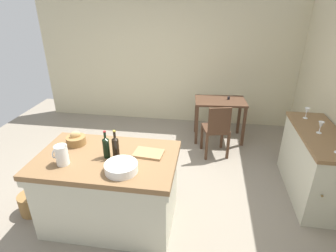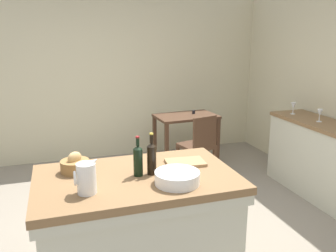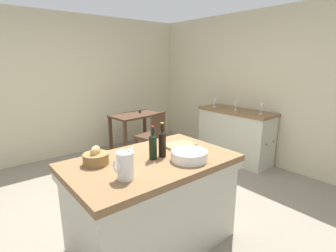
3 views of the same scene
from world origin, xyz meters
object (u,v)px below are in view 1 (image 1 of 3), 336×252
island_table (110,187)px  wicker_hamper (32,203)px  side_cabinet (313,164)px  bread_basket (76,140)px  writing_desk (220,107)px  cutting_board (149,153)px  wine_glass_left (321,125)px  wooden_chair (217,129)px  wine_glass_middle (307,111)px  wash_bowl (121,167)px  wine_bottle_amber (106,147)px  wine_bottle_dark (116,147)px  pitcher (62,155)px

island_table → wicker_hamper: size_ratio=5.17×
side_cabinet → bread_basket: bread_basket is taller
writing_desk → wicker_hamper: bearing=-134.7°
writing_desk → cutting_board: cutting_board is taller
wine_glass_left → writing_desk: bearing=129.0°
island_table → side_cabinet: side_cabinet is taller
island_table → wooden_chair: (1.23, 1.68, 0.02)m
island_table → wine_glass_middle: bearing=28.8°
cutting_board → wicker_hamper: cutting_board is taller
wash_bowl → wine_bottle_amber: (-0.23, 0.23, 0.08)m
island_table → wicker_hamper: island_table is taller
bread_basket → wine_glass_left: (2.89, 0.66, 0.08)m
writing_desk → wicker_hamper: size_ratio=3.18×
side_cabinet → wicker_hamper: 3.64m
wooden_chair → wine_glass_middle: bearing=-16.4°
side_cabinet → writing_desk: 1.88m
writing_desk → wine_bottle_dark: (-1.16, -2.32, 0.38)m
pitcher → bread_basket: 0.42m
writing_desk → pitcher: pitcher is taller
side_cabinet → wine_bottle_amber: wine_bottle_amber is taller
side_cabinet → wooden_chair: bearing=147.1°
pitcher → wine_bottle_dark: (0.51, 0.19, 0.02)m
side_cabinet → wicker_hamper: side_cabinet is taller
wash_bowl → wine_glass_left: size_ratio=2.16×
pitcher → wine_bottle_amber: (0.40, 0.20, 0.02)m
wine_bottle_amber → wine_glass_left: 2.59m
wine_glass_middle → wicker_hamper: wine_glass_middle is taller
island_table → side_cabinet: size_ratio=1.11×
bread_basket → wine_bottle_dark: wine_bottle_dark is taller
writing_desk → wash_bowl: size_ratio=2.87×
cutting_board → wine_bottle_amber: (-0.43, -0.12, 0.11)m
writing_desk → wicker_hamper: 3.34m
wash_bowl → wine_glass_middle: (2.17, 1.57, 0.10)m
island_table → wash_bowl: (0.25, -0.24, 0.45)m
wooden_chair → wine_bottle_dark: wine_bottle_dark is taller
wooden_chair → wine_glass_left: wine_glass_left is taller
side_cabinet → pitcher: pitcher is taller
wicker_hamper → wash_bowl: bearing=-9.1°
writing_desk → wine_glass_left: size_ratio=6.20×
writing_desk → wine_bottle_dark: 2.62m
writing_desk → pitcher: size_ratio=3.67×
pitcher → wine_glass_middle: pitcher is taller
writing_desk → wash_bowl: (-1.04, -2.55, 0.29)m
wooden_chair → wine_bottle_dark: (-1.11, -1.69, 0.52)m
wash_bowl → wine_bottle_dark: (-0.13, 0.23, 0.09)m
island_table → writing_desk: size_ratio=1.63×
wine_bottle_amber → wicker_hamper: 1.37m
writing_desk → wine_bottle_amber: (-1.27, -2.31, 0.37)m
wicker_hamper → side_cabinet: bearing=14.5°
island_table → cutting_board: size_ratio=4.81×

